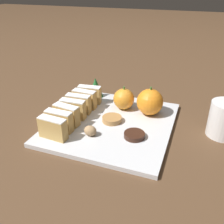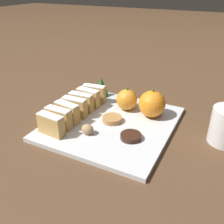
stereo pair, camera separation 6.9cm
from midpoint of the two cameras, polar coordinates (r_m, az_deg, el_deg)
The scene contains 15 objects.
ground_plane at distance 0.71m, azimuth 2.78°, elevation -3.06°, with size 6.00×6.00×0.00m, color #513823.
serving_platter at distance 0.71m, azimuth 2.79°, elevation -2.65°, with size 0.33×0.35×0.01m.
stollen_slice_front at distance 0.65m, azimuth -10.85°, elevation -2.93°, with size 0.08×0.03×0.06m.
stollen_slice_second at distance 0.67m, azimuth -9.29°, elevation -1.44°, with size 0.07×0.03×0.06m.
stollen_slice_third at distance 0.70m, azimuth -7.47°, elevation -0.16°, with size 0.08×0.04×0.06m.
stollen_slice_fourth at distance 0.72m, azimuth -5.90°, elevation 1.05°, with size 0.07×0.03×0.06m.
stollen_slice_fifth at distance 0.75m, azimuth -4.50°, elevation 2.20°, with size 0.07×0.03×0.06m.
stollen_slice_sixth at distance 0.78m, azimuth -2.98°, elevation 3.20°, with size 0.07×0.03×0.06m.
stollen_slice_back at distance 0.81m, azimuth -1.68°, elevation 4.17°, with size 0.08×0.03×0.06m.
orange_near at distance 0.73m, azimuth 11.83°, elevation 1.76°, with size 0.08×0.08×0.09m.
orange_far at distance 0.76m, azimuth 6.00°, elevation 2.79°, with size 0.06×0.06×0.07m.
walnut at distance 0.64m, azimuth -2.59°, elevation -4.06°, with size 0.03×0.03×0.03m.
chocolate_cookie at distance 0.63m, azimuth 7.46°, elevation -5.64°, with size 0.05×0.05×0.01m.
gingerbread_cookie at distance 0.70m, azimuth 2.73°, elevation -1.65°, with size 0.06×0.06×0.01m.
evergreen_sprig at distance 0.85m, azimuth -0.10°, elevation 5.74°, with size 0.05×0.05×0.07m.
Camera 2 is at (0.27, -0.54, 0.37)m, focal length 40.00 mm.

